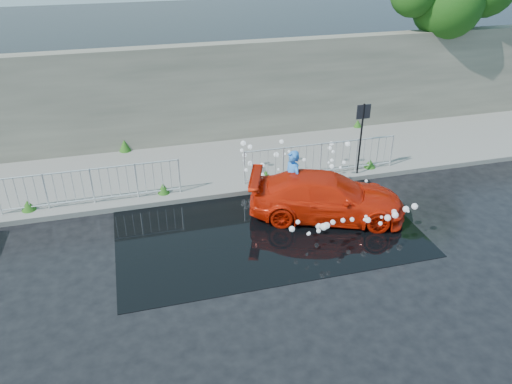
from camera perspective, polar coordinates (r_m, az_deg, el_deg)
The scene contains 12 objects.
ground at distance 12.76m, azimuth 0.16°, elevation -6.70°, with size 90.00×90.00×0.00m, color black.
pavement at distance 16.94m, azimuth -4.30°, elevation 3.04°, with size 30.00×4.00×0.15m, color slate.
curb at distance 15.20m, azimuth -2.82°, elevation -0.10°, with size 30.00×0.25×0.16m, color slate.
retaining_wall at distance 18.29m, azimuth -5.89°, elevation 11.09°, with size 30.00×0.60×3.50m, color #58554A.
puddle at distance 13.67m, azimuth 1.08°, elevation -4.02°, with size 8.00×5.00×0.01m, color black.
sign_post at distance 15.90m, azimuth 12.00°, elevation 7.18°, with size 0.45×0.06×2.50m.
railing_left at distance 15.00m, azimuth -18.26°, elevation 0.80°, with size 5.05×0.05×1.10m.
railing_right at distance 16.01m, azimuth 7.40°, elevation 3.89°, with size 5.05×0.05×1.10m.
weeds at distance 16.45m, azimuth -5.38°, elevation 3.11°, with size 12.17×3.93×0.42m.
water_spray at distance 14.51m, azimuth 6.98°, elevation 1.15°, with size 3.72×5.54×1.02m.
red_car at distance 14.01m, azimuth 8.13°, elevation -0.52°, with size 1.75×4.29×1.25m, color red.
person at distance 14.15m, azimuth 4.11°, elevation 1.30°, with size 0.65×0.43×1.80m, color blue.
Camera 1 is at (-2.74, -10.03, 7.40)m, focal length 35.00 mm.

